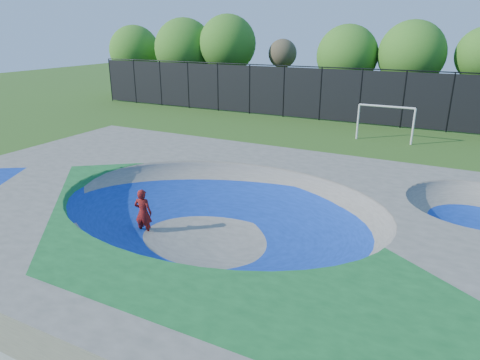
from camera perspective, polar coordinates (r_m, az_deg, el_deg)
The scene contains 7 objects.
ground at distance 14.44m, azimuth -2.76°, elevation -8.13°, with size 120.00×120.00×0.00m, color #2B5317.
skate_deck at distance 14.11m, azimuth -2.81°, elevation -5.43°, with size 22.00×14.00×1.50m, color gray.
skater at distance 14.82m, azimuth -12.79°, elevation -4.27°, with size 0.61×0.40×1.68m, color red.
skateboard at distance 15.16m, azimuth -12.56°, elevation -7.09°, with size 0.78×0.22×0.05m, color black.
soccer_goal at distance 28.14m, azimuth 18.85°, elevation 7.99°, with size 3.43×0.12×2.27m.
fence at distance 33.04m, azimuth 15.76°, elevation 10.79°, with size 48.09×0.09×4.04m.
treeline at distance 37.63m, azimuth 14.84°, elevation 16.00°, with size 53.05×7.36×8.03m.
Camera 1 is at (6.40, -11.08, 6.69)m, focal length 32.00 mm.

